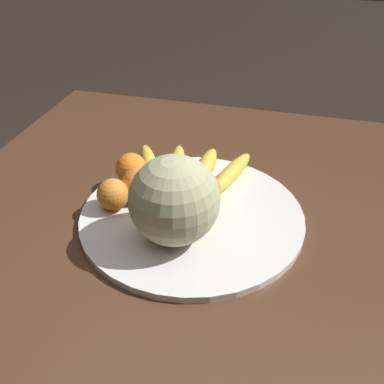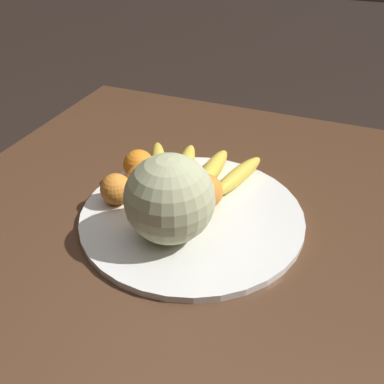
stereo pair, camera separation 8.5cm
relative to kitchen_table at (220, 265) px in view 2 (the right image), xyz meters
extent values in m
cube|color=#4C301E|center=(0.00, 0.00, 0.07)|extent=(1.20, 1.13, 0.04)
cube|color=#4C301E|center=(-0.52, 0.48, -0.29)|extent=(0.07, 0.07, 0.68)
cylinder|color=white|center=(-0.07, 0.01, 0.10)|extent=(0.44, 0.44, 0.01)
torus|color=navy|center=(-0.07, 0.01, 0.10)|extent=(0.44, 0.44, 0.01)
sphere|color=#B2B789|center=(-0.08, -0.06, 0.19)|extent=(0.16, 0.16, 0.16)
sphere|color=#473819|center=(-0.09, 0.05, 0.13)|extent=(0.03, 0.03, 0.03)
ellipsoid|color=gold|center=(-0.01, 0.15, 0.13)|extent=(0.08, 0.19, 0.03)
ellipsoid|color=gold|center=(-0.07, 0.15, 0.13)|extent=(0.04, 0.18, 0.04)
ellipsoid|color=gold|center=(-0.13, 0.14, 0.13)|extent=(0.08, 0.19, 0.04)
ellipsoid|color=gold|center=(-0.19, 0.13, 0.13)|extent=(0.12, 0.19, 0.03)
sphere|color=orange|center=(-0.22, -0.01, 0.14)|extent=(0.06, 0.06, 0.06)
sphere|color=orange|center=(-0.12, 0.04, 0.14)|extent=(0.06, 0.06, 0.06)
sphere|color=orange|center=(-0.22, 0.09, 0.14)|extent=(0.07, 0.07, 0.07)
sphere|color=orange|center=(-0.05, 0.04, 0.14)|extent=(0.07, 0.07, 0.07)
sphere|color=orange|center=(-0.18, 0.04, 0.14)|extent=(0.07, 0.07, 0.07)
cube|color=white|center=(-0.18, 0.08, 0.11)|extent=(0.08, 0.07, 0.00)
camera|label=1|loc=(0.11, -0.66, 0.64)|focal=42.00mm
camera|label=2|loc=(0.20, -0.64, 0.64)|focal=42.00mm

